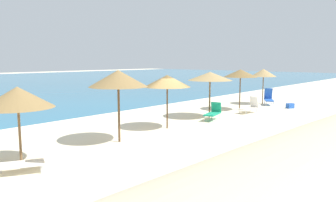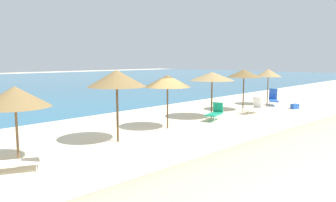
{
  "view_description": "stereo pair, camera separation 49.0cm",
  "coord_description": "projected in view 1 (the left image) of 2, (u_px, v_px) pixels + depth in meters",
  "views": [
    {
      "loc": [
        -11.03,
        -9.31,
        3.39
      ],
      "look_at": [
        0.52,
        0.86,
        1.42
      ],
      "focal_mm": 34.56,
      "sensor_mm": 36.0,
      "label": 1
    },
    {
      "loc": [
        -10.7,
        -9.67,
        3.39
      ],
      "look_at": [
        0.52,
        0.86,
        1.42
      ],
      "focal_mm": 34.56,
      "sensor_mm": 36.0,
      "label": 2
    }
  ],
  "objects": [
    {
      "name": "ground_plane",
      "position": [
        175.0,
        135.0,
        14.74
      ],
      "size": [
        160.0,
        160.0,
        0.0
      ],
      "primitive_type": "plane",
      "color": "beige"
    },
    {
      "name": "lounge_chair_1",
      "position": [
        269.0,
        98.0,
        24.48
      ],
      "size": [
        1.57,
        1.25,
        1.23
      ],
      "rotation": [
        0.0,
        0.0,
        2.1
      ],
      "color": "blue",
      "rests_on": "ground_plane"
    },
    {
      "name": "lounge_chair_2",
      "position": [
        213.0,
        112.0,
        18.31
      ],
      "size": [
        1.52,
        0.91,
        0.97
      ],
      "rotation": [
        0.0,
        0.0,
        1.82
      ],
      "color": "#199972",
      "rests_on": "ground_plane"
    },
    {
      "name": "beach_umbrella_4",
      "position": [
        167.0,
        81.0,
        15.82
      ],
      "size": [
        2.3,
        2.3,
        2.66
      ],
      "color": "brown",
      "rests_on": "ground_plane"
    },
    {
      "name": "lounge_chair_4",
      "position": [
        28.0,
        159.0,
        9.73
      ],
      "size": [
        1.53,
        1.17,
        1.05
      ],
      "rotation": [
        0.0,
        0.0,
        1.08
      ],
      "color": "white",
      "rests_on": "ground_plane"
    },
    {
      "name": "beach_umbrella_2",
      "position": [
        18.0,
        97.0,
        10.31
      ],
      "size": [
        2.28,
        2.28,
        2.55
      ],
      "color": "brown",
      "rests_on": "ground_plane"
    },
    {
      "name": "cooler_box",
      "position": [
        290.0,
        106.0,
        22.76
      ],
      "size": [
        0.59,
        0.53,
        0.35
      ],
      "primitive_type": "cube",
      "rotation": [
        0.0,
        0.0,
        2.7
      ],
      "color": "blue",
      "rests_on": "ground_plane"
    },
    {
      "name": "beach_umbrella_5",
      "position": [
        210.0,
        76.0,
        18.81
      ],
      "size": [
        2.59,
        2.59,
        2.69
      ],
      "color": "brown",
      "rests_on": "ground_plane"
    },
    {
      "name": "beach_umbrella_6",
      "position": [
        240.0,
        73.0,
        21.67
      ],
      "size": [
        2.25,
        2.25,
        2.76
      ],
      "color": "brown",
      "rests_on": "ground_plane"
    },
    {
      "name": "lounge_chair_0",
      "position": [
        250.0,
        106.0,
        20.73
      ],
      "size": [
        1.45,
        0.78,
        1.04
      ],
      "rotation": [
        0.0,
        0.0,
        1.42
      ],
      "color": "white",
      "rests_on": "ground_plane"
    },
    {
      "name": "beach_umbrella_3",
      "position": [
        118.0,
        79.0,
        13.11
      ],
      "size": [
        2.41,
        2.41,
        2.98
      ],
      "color": "brown",
      "rests_on": "ground_plane"
    },
    {
      "name": "beach_umbrella_7",
      "position": [
        263.0,
        73.0,
        24.51
      ],
      "size": [
        1.93,
        1.93,
        2.71
      ],
      "color": "brown",
      "rests_on": "ground_plane"
    }
  ]
}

